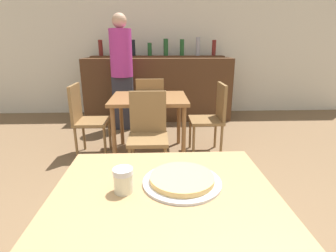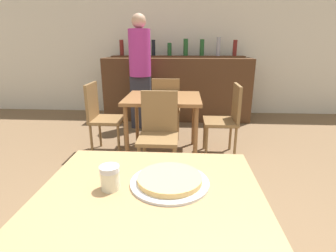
# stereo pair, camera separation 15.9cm
# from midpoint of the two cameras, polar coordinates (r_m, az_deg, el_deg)

# --- Properties ---
(wall_back) EXTENTS (8.00, 0.05, 2.80)m
(wall_back) POSITION_cam_midpoint_polar(r_m,az_deg,el_deg) (5.27, -3.19, 18.11)
(wall_back) COLOR silver
(wall_back) RESTS_ON ground_plane
(dining_table_near) EXTENTS (0.92, 0.76, 0.78)m
(dining_table_near) POSITION_cam_midpoint_polar(r_m,az_deg,el_deg) (1.18, -4.83, -17.81)
(dining_table_near) COLOR #A87F51
(dining_table_near) RESTS_ON ground_plane
(dining_table_far) EXTENTS (0.91, 0.80, 0.74)m
(dining_table_far) POSITION_cam_midpoint_polar(r_m,az_deg,el_deg) (3.20, -5.54, 4.70)
(dining_table_far) COLOR brown
(dining_table_far) RESTS_ON ground_plane
(bar_counter) EXTENTS (2.60, 0.56, 1.10)m
(bar_counter) POSITION_cam_midpoint_polar(r_m,az_deg,el_deg) (4.83, -3.08, 8.05)
(bar_counter) COLOR #4C2D19
(bar_counter) RESTS_ON ground_plane
(bar_back_shelf) EXTENTS (2.39, 0.24, 0.35)m
(bar_back_shelf) POSITION_cam_midpoint_polar(r_m,az_deg,el_deg) (4.90, -3.18, 15.66)
(bar_back_shelf) COLOR #4C2D19
(bar_back_shelf) RESTS_ON bar_counter
(chair_far_side_front) EXTENTS (0.40, 0.40, 0.89)m
(chair_far_side_front) POSITION_cam_midpoint_polar(r_m,az_deg,el_deg) (2.69, -6.05, -0.80)
(chair_far_side_front) COLOR olive
(chair_far_side_front) RESTS_ON ground_plane
(chair_far_side_back) EXTENTS (0.40, 0.40, 0.89)m
(chair_far_side_back) POSITION_cam_midpoint_polar(r_m,az_deg,el_deg) (3.78, -5.06, 4.66)
(chair_far_side_back) COLOR olive
(chair_far_side_back) RESTS_ON ground_plane
(chair_far_side_left) EXTENTS (0.40, 0.40, 0.89)m
(chair_far_side_left) POSITION_cam_midpoint_polar(r_m,az_deg,el_deg) (3.37, -18.92, 2.12)
(chair_far_side_left) COLOR olive
(chair_far_side_left) RESTS_ON ground_plane
(chair_far_side_right) EXTENTS (0.40, 0.40, 0.89)m
(chair_far_side_right) POSITION_cam_midpoint_polar(r_m,az_deg,el_deg) (3.29, 8.32, 2.53)
(chair_far_side_right) COLOR olive
(chair_far_side_right) RESTS_ON ground_plane
(pizza_tray) EXTENTS (0.34, 0.34, 0.04)m
(pizza_tray) POSITION_cam_midpoint_polar(r_m,az_deg,el_deg) (1.15, -0.94, -11.76)
(pizza_tray) COLOR silver
(pizza_tray) RESTS_ON dining_table_near
(cheese_shaker) EXTENTS (0.08, 0.08, 0.10)m
(cheese_shaker) POSITION_cam_midpoint_polar(r_m,az_deg,el_deg) (1.11, -13.86, -11.47)
(cheese_shaker) COLOR beige
(cheese_shaker) RESTS_ON dining_table_near
(person_standing) EXTENTS (0.34, 0.34, 1.78)m
(person_standing) POSITION_cam_midpoint_polar(r_m,az_deg,el_deg) (4.25, -11.10, 12.12)
(person_standing) COLOR #2D2D38
(person_standing) RESTS_ON ground_plane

